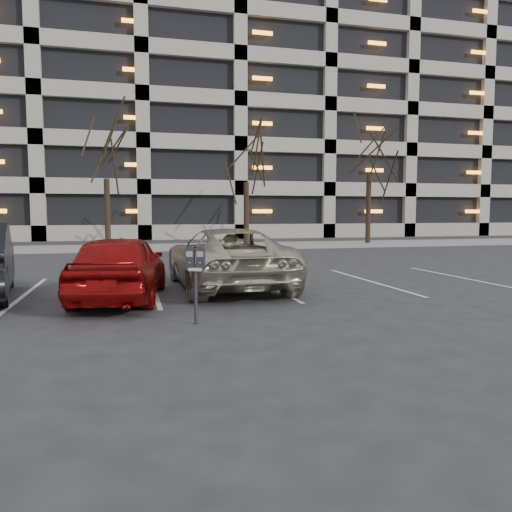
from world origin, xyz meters
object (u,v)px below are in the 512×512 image
at_px(tree_b, 105,135).
at_px(parking_meter, 195,266).
at_px(suv_silver, 227,258).
at_px(tree_d, 370,128).
at_px(tree_c, 246,142).
at_px(car_red, 120,267).

xyz_separation_m(tree_b, parking_meter, (2.10, -17.58, -4.59)).
bearing_deg(suv_silver, tree_d, -129.50).
xyz_separation_m(tree_c, tree_d, (7.00, 0.00, 0.99)).
relative_size(tree_b, tree_d, 0.86).
xyz_separation_m(suv_silver, car_red, (-2.46, -1.18, -0.02)).
distance_m(tree_c, suv_silver, 15.02).
bearing_deg(parking_meter, suv_silver, 89.64).
xyz_separation_m(tree_b, car_red, (0.87, -14.96, -4.85)).
bearing_deg(parking_meter, tree_b, 114.40).
bearing_deg(suv_silver, car_red, 23.93).
relative_size(tree_b, car_red, 1.88).
distance_m(tree_b, car_red, 15.75).
xyz_separation_m(tree_c, car_red, (-6.13, -14.96, -4.75)).
bearing_deg(car_red, tree_b, -78.52).
height_order(parking_meter, suv_silver, suv_silver).
height_order(tree_d, suv_silver, tree_d).
relative_size(tree_b, suv_silver, 1.46).
height_order(parking_meter, car_red, car_red).
xyz_separation_m(tree_d, car_red, (-13.13, -14.96, -5.75)).
xyz_separation_m(tree_b, suv_silver, (3.33, -13.78, -4.83)).
relative_size(parking_meter, car_red, 0.31).
bearing_deg(car_red, suv_silver, -146.17).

